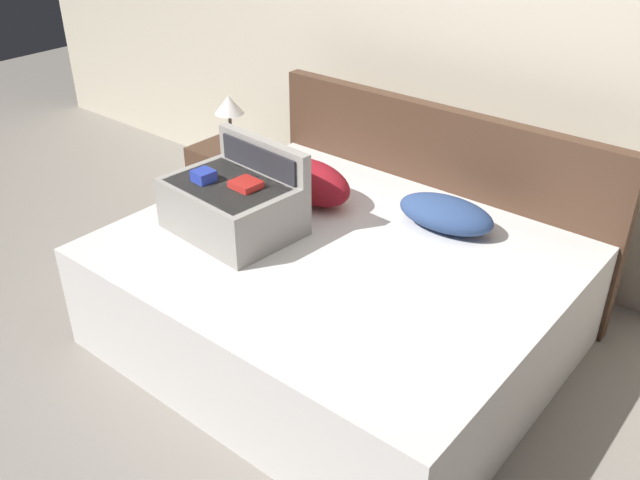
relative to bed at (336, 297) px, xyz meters
The scene contains 9 objects.
ground_plane 0.48m from the bed, 90.00° to the right, with size 12.00×12.00×0.00m, color gray.
back_wall 1.62m from the bed, 90.00° to the left, with size 8.00×0.10×2.60m, color beige.
bed is the anchor object (origin of this frame).
headboard 0.89m from the bed, 90.00° to the left, with size 2.03×0.08×0.97m, color #4C3323.
hard_case_large 0.66m from the bed, 160.57° to the right, with size 0.62×0.50×0.40m.
pillow_near_headboard 0.65m from the bed, 59.78° to the left, with size 0.48×0.26×0.15m, color navy.
pillow_center_head 0.62m from the bed, 143.56° to the left, with size 0.48×0.25×0.22m, color maroon.
nightstand 1.40m from the bed, 155.77° to the left, with size 0.44×0.40×0.51m, color #4C3323.
table_lamp 1.48m from the bed, 155.77° to the left, with size 0.18×0.18×0.33m.
Camera 1 is at (1.64, -1.72, 2.14)m, focal length 38.58 mm.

